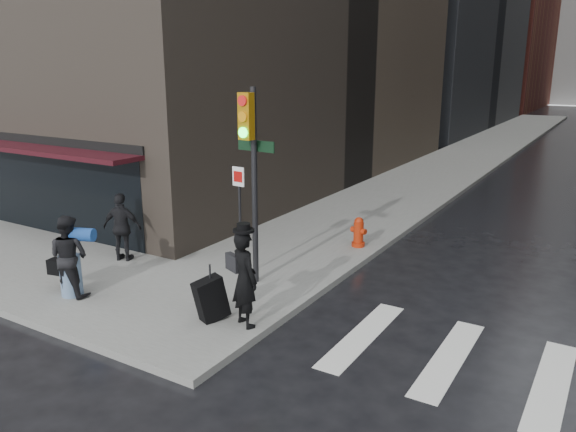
% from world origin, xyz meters
% --- Properties ---
extents(ground, '(140.00, 140.00, 0.00)m').
position_xyz_m(ground, '(0.00, 0.00, 0.00)').
color(ground, black).
rests_on(ground, ground).
extents(sidewalk_left, '(4.00, 50.00, 0.15)m').
position_xyz_m(sidewalk_left, '(0.00, 27.00, 0.07)').
color(sidewalk_left, slate).
rests_on(sidewalk_left, ground).
extents(storefront, '(8.40, 1.11, 2.83)m').
position_xyz_m(storefront, '(-7.00, 1.90, 1.83)').
color(storefront, black).
rests_on(storefront, ground).
extents(man_overcoat, '(1.34, 0.88, 2.00)m').
position_xyz_m(man_overcoat, '(1.43, -0.04, 0.99)').
color(man_overcoat, black).
rests_on(man_overcoat, ground).
extents(man_jeans, '(1.26, 0.81, 1.73)m').
position_xyz_m(man_jeans, '(-2.36, -0.74, 1.02)').
color(man_jeans, black).
rests_on(man_jeans, ground).
extents(man_greycoat, '(1.07, 0.71, 1.69)m').
position_xyz_m(man_greycoat, '(-3.09, 1.38, 0.99)').
color(man_greycoat, black).
rests_on(man_greycoat, ground).
extents(traffic_light, '(1.06, 0.50, 4.25)m').
position_xyz_m(traffic_light, '(0.46, 1.81, 2.89)').
color(traffic_light, black).
rests_on(traffic_light, ground).
extents(fire_hydrant, '(0.46, 0.35, 0.80)m').
position_xyz_m(fire_hydrant, '(1.42, 5.39, 0.51)').
color(fire_hydrant, '#A4240A').
rests_on(fire_hydrant, ground).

